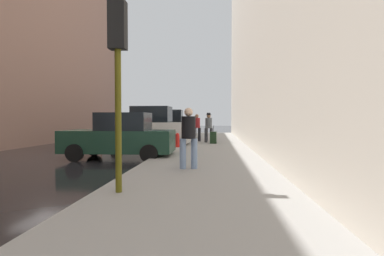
{
  "coord_description": "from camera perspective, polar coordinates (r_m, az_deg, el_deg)",
  "views": [
    {
      "loc": [
        6.33,
        -11.29,
        1.54
      ],
      "look_at": [
        4.97,
        6.21,
        1.03
      ],
      "focal_mm": 28.0,
      "sensor_mm": 36.0,
      "label": 1
    }
  ],
  "objects": [
    {
      "name": "parked_white_van",
      "position": [
        16.88,
        -8.16,
        -0.06
      ],
      "size": [
        4.65,
        2.15,
        2.25
      ],
      "color": "silver",
      "rests_on": "ground_plane"
    },
    {
      "name": "ground_plane",
      "position": [
        13.04,
        -24.76,
        -5.25
      ],
      "size": [
        120.0,
        120.0,
        0.0
      ],
      "primitive_type": "plane",
      "color": "black"
    },
    {
      "name": "fire_hydrant",
      "position": [
        14.94,
        -2.8,
        -2.32
      ],
      "size": [
        0.42,
        0.22,
        0.7
      ],
      "color": "red",
      "rests_on": "sidewalk"
    },
    {
      "name": "pedestrian_in_jeans",
      "position": [
        8.38,
        -0.66,
        -1.29
      ],
      "size": [
        0.52,
        0.47,
        1.71
      ],
      "color": "#728CB2",
      "rests_on": "sidewalk"
    },
    {
      "name": "parked_dark_green_sedan",
      "position": [
        11.98,
        -13.49,
        -1.67
      ],
      "size": [
        4.22,
        2.1,
        1.79
      ],
      "color": "#193828",
      "rests_on": "ground_plane"
    },
    {
      "name": "rolling_suitcase",
      "position": [
        17.3,
        4.11,
        -1.8
      ],
      "size": [
        0.41,
        0.59,
        1.04
      ],
      "color": "black",
      "rests_on": "sidewalk"
    },
    {
      "name": "pedestrian_in_tan_coat",
      "position": [
        19.31,
        3.23,
        0.38
      ],
      "size": [
        0.53,
        0.48,
        1.71
      ],
      "color": "black",
      "rests_on": "sidewalk"
    },
    {
      "name": "pedestrian_in_red_jacket",
      "position": [
        18.79,
        0.92,
        0.35
      ],
      "size": [
        0.51,
        0.41,
        1.71
      ],
      "color": "black",
      "rests_on": "sidewalk"
    },
    {
      "name": "sidewalk",
      "position": [
        11.39,
        2.76,
        -5.7
      ],
      "size": [
        4.0,
        40.0,
        0.15
      ],
      "primitive_type": "cube",
      "color": "gray",
      "rests_on": "ground_plane"
    },
    {
      "name": "traffic_light",
      "position": [
        5.96,
        -13.93,
        13.45
      ],
      "size": [
        0.32,
        0.32,
        3.6
      ],
      "color": "#514C0F",
      "rests_on": "sidewalk"
    },
    {
      "name": "parked_black_suv",
      "position": [
        22.77,
        -4.87,
        0.39
      ],
      "size": [
        4.63,
        2.12,
        2.25
      ],
      "color": "black",
      "rests_on": "ground_plane"
    },
    {
      "name": "pedestrian_with_beanie",
      "position": [
        18.03,
        3.19,
        0.39
      ],
      "size": [
        0.5,
        0.41,
        1.78
      ],
      "color": "#333338",
      "rests_on": "sidewalk"
    }
  ]
}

